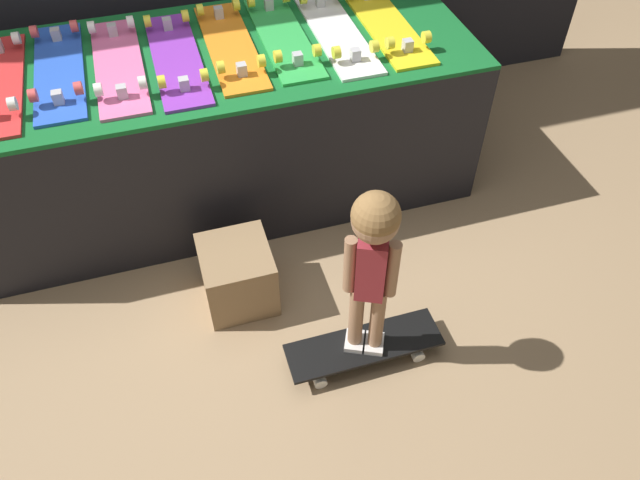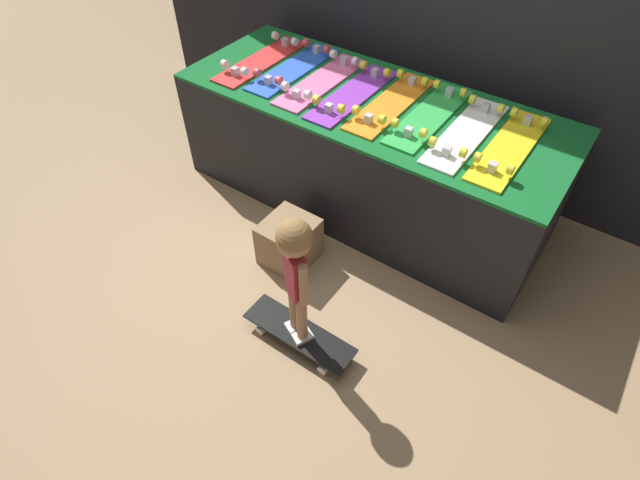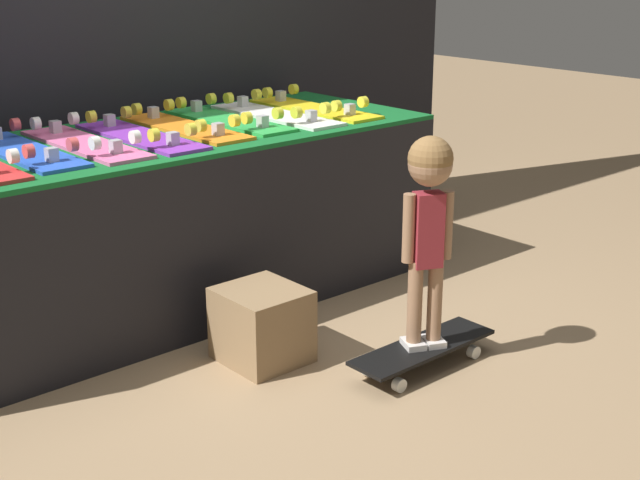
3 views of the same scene
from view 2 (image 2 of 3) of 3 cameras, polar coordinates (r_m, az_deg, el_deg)
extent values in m
plane|color=#9E7F5B|center=(3.18, -1.24, -1.36)|extent=(16.00, 16.00, 0.00)
cube|color=black|center=(3.34, 5.43, 9.82)|extent=(2.42, 0.94, 0.75)
cube|color=#146028|center=(3.13, 5.92, 15.48)|extent=(2.42, 0.94, 0.02)
cube|color=red|center=(3.56, -6.70, 19.66)|extent=(0.20, 0.78, 0.01)
cube|color=#B7B7BC|center=(3.72, -4.02, 21.62)|extent=(0.04, 0.04, 0.05)
cylinder|color=white|center=(3.67, -2.91, 21.69)|extent=(0.03, 0.05, 0.05)
cylinder|color=white|center=(3.76, -5.14, 22.25)|extent=(0.03, 0.05, 0.05)
cube|color=#B7B7BC|center=(3.38, -9.70, 18.45)|extent=(0.04, 0.04, 0.05)
cylinder|color=white|center=(3.32, -8.61, 18.50)|extent=(0.03, 0.05, 0.05)
cylinder|color=white|center=(3.43, -10.87, 19.14)|extent=(0.03, 0.05, 0.05)
cube|color=blue|center=(3.44, -3.02, 18.94)|extent=(0.20, 0.78, 0.01)
cube|color=#B7B7BC|center=(3.61, -0.38, 20.93)|extent=(0.04, 0.04, 0.05)
cylinder|color=#D84C4C|center=(3.56, 0.81, 20.97)|extent=(0.03, 0.05, 0.05)
cylinder|color=#D84C4C|center=(3.65, -1.56, 21.62)|extent=(0.03, 0.05, 0.05)
cube|color=#B7B7BC|center=(3.25, -5.93, 17.70)|extent=(0.04, 0.04, 0.05)
cylinder|color=#D84C4C|center=(3.19, -4.73, 17.72)|extent=(0.03, 0.05, 0.05)
cylinder|color=#D84C4C|center=(3.29, -7.17, 18.45)|extent=(0.03, 0.05, 0.05)
cube|color=pink|center=(3.29, 0.17, 17.64)|extent=(0.20, 0.78, 0.01)
cube|color=#B7B7BC|center=(3.47, 2.77, 19.74)|extent=(0.04, 0.04, 0.05)
cylinder|color=white|center=(3.42, 4.06, 19.73)|extent=(0.03, 0.05, 0.05)
cylinder|color=white|center=(3.50, 1.55, 20.48)|extent=(0.03, 0.05, 0.05)
cube|color=#B7B7BC|center=(3.09, -2.69, 16.30)|extent=(0.04, 0.04, 0.05)
cylinder|color=white|center=(3.04, -1.38, 16.27)|extent=(0.03, 0.05, 0.05)
cylinder|color=white|center=(3.13, -4.01, 17.13)|extent=(0.03, 0.05, 0.05)
cube|color=purple|center=(3.16, 3.76, 16.27)|extent=(0.20, 0.78, 0.01)
cube|color=#B7B7BC|center=(3.34, 6.30, 18.48)|extent=(0.04, 0.04, 0.05)
cylinder|color=yellow|center=(3.30, 7.67, 18.43)|extent=(0.03, 0.05, 0.05)
cylinder|color=yellow|center=(3.37, 5.02, 19.28)|extent=(0.03, 0.05, 0.05)
cube|color=#B7B7BC|center=(2.96, 1.01, 14.83)|extent=(0.04, 0.04, 0.05)
cylinder|color=yellow|center=(2.90, 2.44, 14.75)|extent=(0.03, 0.05, 0.05)
cylinder|color=yellow|center=(2.99, -0.39, 15.74)|extent=(0.03, 0.05, 0.05)
cube|color=orange|center=(3.09, 8.10, 15.13)|extent=(0.20, 0.78, 0.01)
cube|color=#B7B7BC|center=(3.28, 10.49, 17.40)|extent=(0.04, 0.04, 0.05)
cylinder|color=yellow|center=(3.24, 11.93, 17.30)|extent=(0.03, 0.05, 0.05)
cylinder|color=yellow|center=(3.30, 9.18, 18.26)|extent=(0.03, 0.05, 0.05)
cube|color=#B7B7BC|center=(2.88, 5.57, 13.63)|extent=(0.04, 0.04, 0.05)
cylinder|color=yellow|center=(2.83, 7.12, 13.49)|extent=(0.03, 0.05, 0.05)
cylinder|color=yellow|center=(2.90, 4.13, 14.60)|extent=(0.03, 0.05, 0.05)
cube|color=green|center=(3.01, 12.37, 13.67)|extent=(0.20, 0.78, 0.01)
cube|color=#B7B7BC|center=(3.21, 14.58, 16.03)|extent=(0.04, 0.04, 0.05)
cylinder|color=yellow|center=(3.17, 16.09, 15.89)|extent=(0.03, 0.05, 0.05)
cylinder|color=yellow|center=(3.22, 13.25, 16.95)|extent=(0.03, 0.05, 0.05)
cube|color=#B7B7BC|center=(2.80, 10.08, 12.05)|extent=(0.04, 0.04, 0.05)
cylinder|color=yellow|center=(2.75, 11.73, 11.86)|extent=(0.03, 0.05, 0.05)
cylinder|color=yellow|center=(2.81, 8.59, 13.09)|extent=(0.03, 0.05, 0.05)
cube|color=white|center=(2.92, 16.35, 11.62)|extent=(0.20, 0.78, 0.01)
cube|color=#B7B7BC|center=(3.11, 18.40, 14.16)|extent=(0.04, 0.04, 0.05)
cylinder|color=yellow|center=(3.08, 19.99, 13.96)|extent=(0.03, 0.05, 0.05)
cylinder|color=yellow|center=(3.12, 17.05, 15.13)|extent=(0.03, 0.05, 0.05)
cube|color=#B7B7BC|center=(2.69, 14.29, 9.81)|extent=(0.04, 0.04, 0.05)
cylinder|color=yellow|center=(2.66, 16.05, 9.55)|extent=(0.03, 0.05, 0.05)
cylinder|color=yellow|center=(2.70, 12.75, 10.92)|extent=(0.03, 0.05, 0.05)
cube|color=yellow|center=(2.87, 20.84, 9.81)|extent=(0.20, 0.78, 0.01)
cube|color=#B7B7BC|center=(3.07, 22.66, 12.47)|extent=(0.04, 0.04, 0.05)
cylinder|color=yellow|center=(3.05, 24.29, 12.23)|extent=(0.03, 0.05, 0.05)
cylinder|color=yellow|center=(3.07, 21.31, 13.48)|extent=(0.03, 0.05, 0.05)
cube|color=#B7B7BC|center=(2.65, 19.12, 7.85)|extent=(0.04, 0.04, 0.05)
cylinder|color=yellow|center=(2.62, 20.95, 7.54)|extent=(0.03, 0.05, 0.05)
cylinder|color=yellow|center=(2.65, 17.56, 9.01)|extent=(0.03, 0.05, 0.05)
cube|color=black|center=(2.70, -2.40, -10.54)|extent=(0.63, 0.18, 0.01)
cube|color=#B7B7BC|center=(2.66, 1.31, -13.10)|extent=(0.04, 0.04, 0.05)
cylinder|color=white|center=(2.72, 2.25, -12.22)|extent=(0.05, 0.03, 0.05)
cylinder|color=white|center=(2.65, 0.31, -14.57)|extent=(0.05, 0.03, 0.05)
cube|color=#B7B7BC|center=(2.81, -5.83, -8.81)|extent=(0.04, 0.04, 0.05)
cylinder|color=white|center=(2.86, -4.79, -8.07)|extent=(0.05, 0.03, 0.05)
cylinder|color=white|center=(2.80, -6.82, -10.16)|extent=(0.05, 0.03, 0.05)
cube|color=silver|center=(2.66, -2.01, -10.95)|extent=(0.11, 0.12, 0.02)
cylinder|color=#997051|center=(2.52, -2.11, -8.80)|extent=(0.06, 0.06, 0.32)
cube|color=silver|center=(2.70, -2.82, -9.70)|extent=(0.11, 0.12, 0.02)
cylinder|color=#997051|center=(2.56, -2.95, -7.52)|extent=(0.06, 0.06, 0.32)
cube|color=maroon|center=(2.32, -2.75, -4.16)|extent=(0.13, 0.11, 0.28)
cylinder|color=#997051|center=(2.27, -1.89, -5.22)|extent=(0.04, 0.04, 0.26)
cylinder|color=#997051|center=(2.36, -3.60, -2.76)|extent=(0.04, 0.04, 0.26)
sphere|color=#997051|center=(2.14, -2.98, 0.04)|extent=(0.16, 0.16, 0.16)
sphere|color=olive|center=(2.13, -3.00, 0.42)|extent=(0.16, 0.16, 0.16)
cube|color=#8E704C|center=(3.04, -3.54, -0.18)|extent=(0.29, 0.31, 0.29)
camera|label=1|loc=(1.54, -64.89, 17.46)|focal=35.00mm
camera|label=3|loc=(3.49, -66.79, 4.51)|focal=50.00mm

